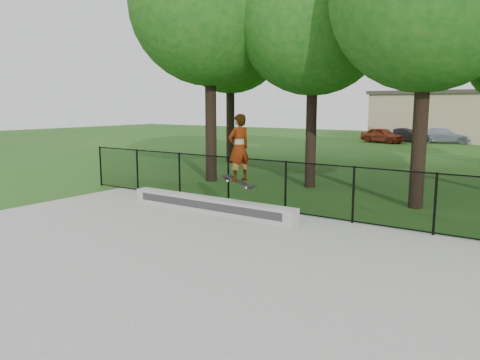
{
  "coord_description": "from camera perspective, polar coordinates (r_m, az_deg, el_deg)",
  "views": [
    {
      "loc": [
        6.34,
        -5.52,
        3.1
      ],
      "look_at": [
        -0.39,
        4.2,
        1.2
      ],
      "focal_mm": 35.0,
      "sensor_mm": 36.0,
      "label": 1
    }
  ],
  "objects": [
    {
      "name": "car_a",
      "position": [
        40.57,
        16.96,
        5.25
      ],
      "size": [
        3.88,
        2.49,
        1.24
      ],
      "primitive_type": "imported",
      "rotation": [
        0.0,
        0.0,
        1.26
      ],
      "color": "maroon",
      "rests_on": "ground"
    },
    {
      "name": "car_c",
      "position": [
        41.85,
        23.73,
        5.0
      ],
      "size": [
        4.18,
        2.15,
        1.27
      ],
      "primitive_type": "imported",
      "rotation": [
        0.0,
        0.0,
        1.66
      ],
      "color": "#A1A6B6",
      "rests_on": "ground"
    },
    {
      "name": "ground",
      "position": [
        8.96,
        -13.65,
        -11.39
      ],
      "size": [
        100.0,
        100.0,
        0.0
      ],
      "primitive_type": "plane",
      "color": "#1E5718",
      "rests_on": "ground"
    },
    {
      "name": "grind_ledge",
      "position": [
        13.36,
        -3.72,
        -3.08
      ],
      "size": [
        5.52,
        0.4,
        0.44
      ],
      "primitive_type": "cube",
      "color": "#AAA9A5",
      "rests_on": "concrete_slab"
    },
    {
      "name": "skater_airborne",
      "position": [
        12.29,
        -0.13,
        3.82
      ],
      "size": [
        0.8,
        0.75,
        1.98
      ],
      "color": "black",
      "rests_on": "ground"
    },
    {
      "name": "distant_building",
      "position": [
        44.32,
        24.06,
        7.15
      ],
      "size": [
        12.4,
        6.4,
        4.3
      ],
      "color": "tan",
      "rests_on": "ground"
    },
    {
      "name": "concrete_slab",
      "position": [
        8.95,
        -13.65,
        -11.21
      ],
      "size": [
        14.0,
        12.0,
        0.06
      ],
      "primitive_type": "cube",
      "color": "#979792",
      "rests_on": "ground"
    },
    {
      "name": "car_b",
      "position": [
        42.09,
        19.86,
        5.18
      ],
      "size": [
        3.44,
        2.44,
        1.17
      ],
      "primitive_type": "imported",
      "rotation": [
        0.0,
        0.0,
        1.15
      ],
      "color": "black",
      "rests_on": "ground"
    },
    {
      "name": "tree_row",
      "position": [
        21.19,
        19.47,
        18.68
      ],
      "size": [
        20.84,
        18.47,
        10.65
      ],
      "color": "black",
      "rests_on": "ground"
    },
    {
      "name": "chainlink_fence",
      "position": [
        13.26,
        5.57,
        -0.85
      ],
      "size": [
        16.06,
        0.06,
        1.5
      ],
      "color": "black",
      "rests_on": "concrete_slab"
    }
  ]
}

